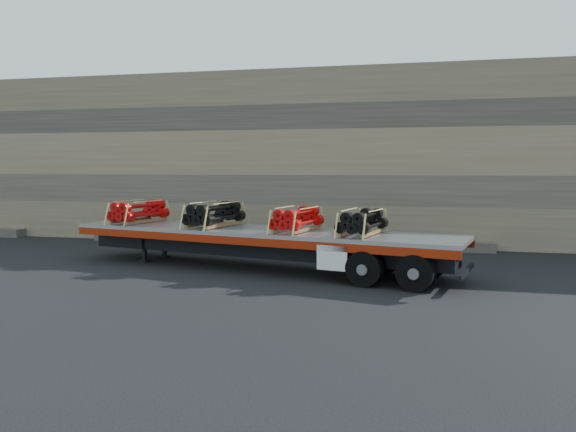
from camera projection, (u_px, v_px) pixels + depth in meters
The scene contains 7 objects.
ground at pixel (261, 266), 17.67m from camera, with size 120.00×120.00×0.00m, color black.
rock_wall at pixel (302, 158), 23.68m from camera, with size 44.00×3.00×7.00m, color #7A6B54.
trailer at pixel (259, 249), 17.12m from camera, with size 12.33×2.37×1.23m, color #A1A3A8, non-canonical shape.
bundle_front at pixel (139, 212), 19.03m from camera, with size 1.00×2.01×0.71m, color #AE0909, non-canonical shape.
bundle_midfront at pixel (215, 215), 17.71m from camera, with size 1.04×2.08×0.74m, color black, non-canonical shape.
bundle_midrear at pixel (297, 220), 16.48m from camera, with size 0.95×1.90×0.67m, color #AE0909, non-canonical shape.
bundle_rear at pixel (362, 223), 15.61m from camera, with size 0.95×1.89×0.67m, color black, non-canonical shape.
Camera 1 is at (4.77, -16.83, 3.11)m, focal length 35.00 mm.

